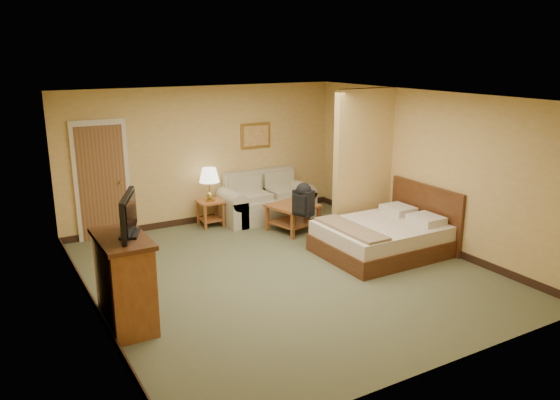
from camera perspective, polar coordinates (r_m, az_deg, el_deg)
floor at (r=8.27m, az=0.53°, el=-7.57°), size 6.00×6.00×0.00m
ceiling at (r=7.64m, az=0.58°, el=10.70°), size 6.00×6.00×0.00m
back_wall at (r=10.49m, az=-7.82°, el=4.65°), size 5.50×0.02×2.60m
left_wall at (r=6.93m, az=-19.46°, el=-1.63°), size 0.02×6.00×2.60m
right_wall at (r=9.52m, az=15.00°, el=3.17°), size 0.02×6.00×2.60m
partition at (r=9.80m, az=8.69°, el=3.86°), size 1.20×0.15×2.60m
door at (r=9.96m, az=-18.11°, el=1.88°), size 0.94×0.16×2.10m
baseboard at (r=10.78m, az=-7.56°, el=-1.85°), size 5.50×0.02×0.12m
loveseat at (r=10.79m, az=-1.49°, el=-0.36°), size 1.84×0.86×0.93m
side_table at (r=10.37m, az=-7.28°, el=-0.98°), size 0.45×0.45×0.50m
table_lamp at (r=10.21m, az=-7.40°, el=2.50°), size 0.38×0.38×0.63m
coffee_table at (r=10.01m, az=1.36°, el=-1.28°), size 0.94×0.94×0.50m
wall_picture at (r=10.86m, az=-2.55°, el=6.74°), size 0.65×0.04×0.50m
dresser at (r=6.81m, az=-15.90°, el=-8.15°), size 0.56×1.06×1.13m
tv at (r=6.56m, az=-15.56°, el=-1.63°), size 0.37×0.77×0.50m
bed at (r=9.10m, az=10.83°, el=-3.76°), size 1.94×1.62×1.05m
backpack at (r=9.23m, az=2.47°, el=0.19°), size 0.32×0.38×0.56m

